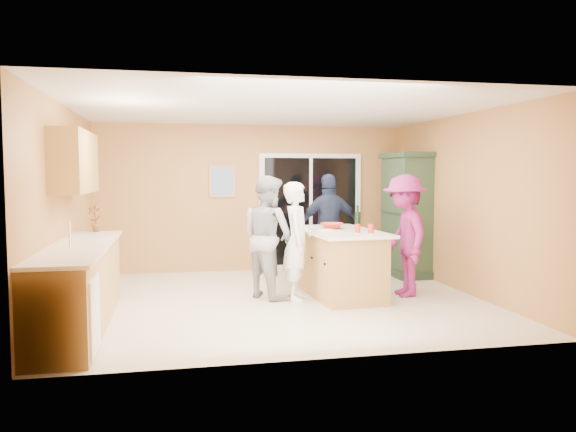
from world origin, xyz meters
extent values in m
plane|color=silver|center=(0.00, 0.00, 0.00)|extent=(5.50, 5.50, 0.00)
cube|color=silver|center=(0.00, 0.00, 2.60)|extent=(5.50, 5.00, 0.10)
cube|color=tan|center=(0.00, 2.50, 1.30)|extent=(5.50, 0.10, 2.60)
cube|color=tan|center=(0.00, -2.50, 1.30)|extent=(5.50, 0.10, 2.60)
cube|color=tan|center=(-2.75, 0.00, 1.30)|extent=(0.10, 5.00, 2.60)
cube|color=tan|center=(2.75, 0.00, 1.30)|extent=(0.10, 5.00, 2.60)
cube|color=#BC8849|center=(-2.45, -0.90, 0.45)|extent=(0.60, 3.00, 0.90)
cube|color=white|center=(-2.44, -2.00, 0.40)|extent=(0.62, 0.60, 0.72)
cube|color=silver|center=(-2.44, -0.90, 0.92)|extent=(0.65, 3.05, 0.04)
cylinder|color=silver|center=(-2.45, -1.40, 1.09)|extent=(0.02, 0.02, 0.30)
cube|color=#BC8849|center=(-2.58, -0.20, 1.88)|extent=(0.35, 1.60, 0.75)
cube|color=silver|center=(1.05, 2.47, 1.05)|extent=(1.90, 0.05, 2.10)
cube|color=black|center=(1.05, 2.46, 1.05)|extent=(1.70, 0.03, 1.94)
cube|color=silver|center=(1.05, 2.45, 1.05)|extent=(0.06, 0.04, 1.94)
cube|color=silver|center=(1.20, 2.44, 1.00)|extent=(0.02, 0.03, 0.12)
cube|color=tan|center=(-0.55, 2.48, 1.60)|extent=(0.46, 0.03, 0.56)
cube|color=#5174A8|center=(-0.55, 2.47, 1.60)|extent=(0.38, 0.02, 0.48)
cube|color=#BC8849|center=(0.90, 0.09, 0.45)|extent=(0.91, 1.63, 0.90)
cube|color=silver|center=(0.90, 0.09, 0.92)|extent=(1.08, 1.84, 0.04)
cube|color=black|center=(0.90, 0.09, 0.05)|extent=(0.83, 1.55, 0.10)
cube|color=#233926|center=(2.49, 1.48, 0.06)|extent=(0.58, 1.09, 0.12)
cube|color=#2F462F|center=(2.49, 1.48, 1.03)|extent=(0.52, 1.03, 1.94)
cube|color=#233926|center=(2.49, 1.48, 2.05)|extent=(0.60, 1.14, 0.08)
imported|color=white|center=(0.26, -0.01, 0.81)|extent=(0.54, 0.68, 1.62)
imported|color=#B0AFB2|center=(-0.11, 0.24, 0.85)|extent=(0.98, 1.04, 1.71)
imported|color=#1B263D|center=(1.06, 1.21, 0.87)|extent=(1.02, 0.43, 1.73)
imported|color=#7E1B4E|center=(1.80, -0.06, 0.86)|extent=(0.71, 1.15, 1.72)
imported|color=red|center=(0.85, 0.33, 0.98)|extent=(0.43, 0.43, 0.08)
imported|color=#B3111A|center=(-2.45, 0.52, 1.13)|extent=(0.23, 0.19, 0.38)
cylinder|color=red|center=(1.03, -0.27, 1.00)|extent=(0.10, 0.10, 0.11)
cylinder|color=red|center=(1.19, -0.37, 1.00)|extent=(0.11, 0.11, 0.12)
cylinder|color=black|center=(1.16, 0.12, 1.07)|extent=(0.08, 0.08, 0.25)
cylinder|color=black|center=(1.16, 0.12, 1.24)|extent=(0.03, 0.03, 0.09)
cylinder|color=white|center=(0.70, 0.12, 0.95)|extent=(0.20, 0.20, 0.01)
camera|label=1|loc=(-1.39, -7.47, 1.73)|focal=35.00mm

